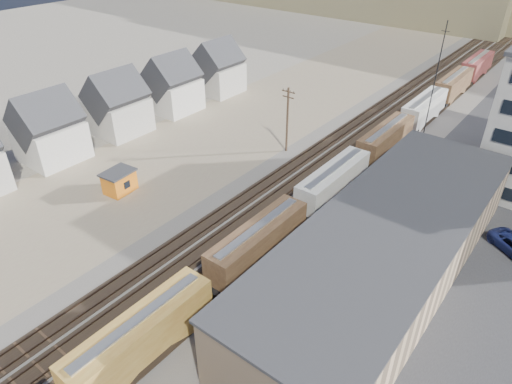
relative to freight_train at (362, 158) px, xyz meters
The scene contains 11 objects.
ground 42.26m from the freight_train, 95.17° to the right, with size 300.00×300.00×0.00m, color #6B6356.
ballast_bed 9.28m from the freight_train, 115.40° to the left, with size 18.00×200.00×0.06m, color #4C4742.
dirt_yard 24.04m from the freight_train, behind, with size 24.00×180.00×0.03m, color #776352.
asphalt_lot 19.70m from the freight_train, 21.03° to the right, with size 26.00×120.00×0.04m, color #232326.
rail_tracks 9.49m from the freight_train, 118.53° to the left, with size 11.40×200.00×0.24m.
freight_train is the anchor object (origin of this frame).
warehouse 20.36m from the freight_train, 56.66° to the right, with size 12.40×40.40×7.25m.
utility_pole_north 12.55m from the freight_train, behind, with size 2.20×0.32×10.00m.
radio_mast 19.21m from the freight_train, 83.03° to the left, with size 1.20×0.16×18.00m.
townhouse_row 41.47m from the freight_train, 155.79° to the right, with size 8.15×68.16×10.47m.
maintenance_shed 32.26m from the freight_train, 134.89° to the right, with size 3.50×4.33×2.97m.
Camera 1 is at (26.14, -9.72, 31.86)m, focal length 32.00 mm.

